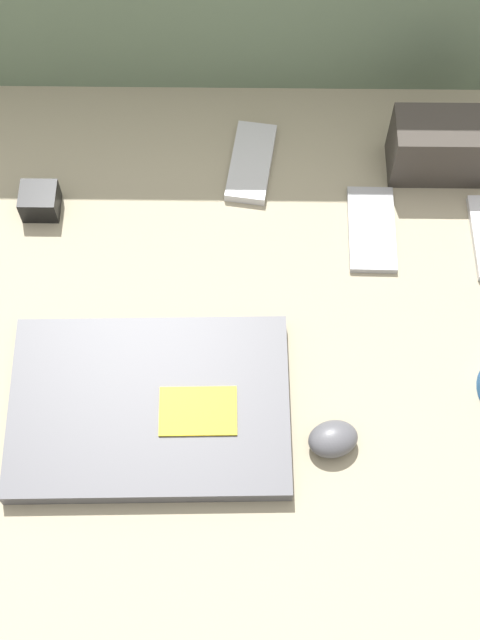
% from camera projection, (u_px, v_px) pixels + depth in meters
% --- Properties ---
extents(ground_plane, '(8.00, 8.00, 0.00)m').
position_uv_depth(ground_plane, '(240.00, 361.00, 1.20)').
color(ground_plane, '#4C4742').
extents(couch_seat, '(1.08, 0.77, 0.10)m').
position_uv_depth(couch_seat, '(240.00, 345.00, 1.15)').
color(couch_seat, gray).
rests_on(couch_seat, ground_plane).
extents(laptop, '(0.33, 0.23, 0.03)m').
position_uv_depth(laptop, '(150.00, 407.00, 1.05)').
color(laptop, '#47474C').
rests_on(laptop, couch_seat).
extents(computer_mouse, '(0.07, 0.06, 0.03)m').
position_uv_depth(computer_mouse, '(333.00, 439.00, 1.02)').
color(computer_mouse, '#4C4C51').
rests_on(computer_mouse, couch_seat).
extents(phone_silver, '(0.06, 0.13, 0.01)m').
position_uv_depth(phone_silver, '(372.00, 229.00, 1.16)').
color(phone_silver, '#99999E').
rests_on(phone_silver, couch_seat).
extents(phone_black, '(0.07, 0.13, 0.01)m').
position_uv_depth(phone_black, '(251.00, 162.00, 1.21)').
color(phone_black, '#B7B7BC').
rests_on(phone_black, couch_seat).
extents(camera_pouch, '(0.13, 0.07, 0.09)m').
position_uv_depth(camera_pouch, '(439.00, 146.00, 1.17)').
color(camera_pouch, '#38332D').
rests_on(camera_pouch, couch_seat).
extents(charger_brick, '(0.05, 0.04, 0.04)m').
position_uv_depth(charger_brick, '(40.00, 201.00, 1.17)').
color(charger_brick, black).
rests_on(charger_brick, couch_seat).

